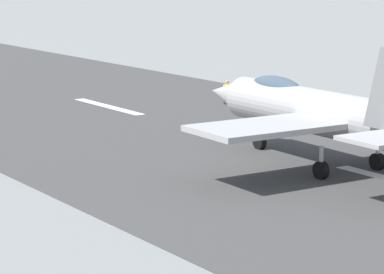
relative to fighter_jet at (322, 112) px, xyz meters
The scene contains 3 objects.
fighter_jet is the anchor object (origin of this frame).
crew_person 18.97m from the fighter_jet, 23.59° to the right, with size 0.37×0.69×1.56m.
marker_cone_far 27.06m from the fighter_jet, 29.45° to the right, with size 0.44×0.44×0.55m, color orange.
Camera 1 is at (-24.98, 27.80, 8.82)m, focal length 85.56 mm.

